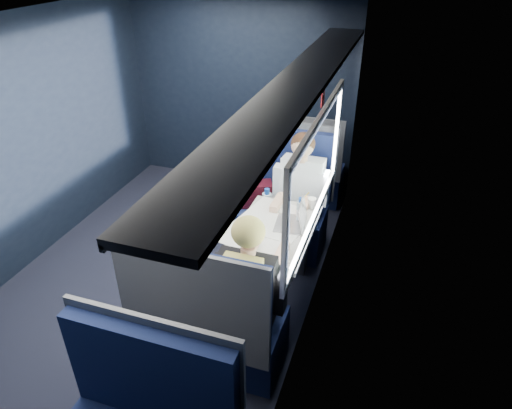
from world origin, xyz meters
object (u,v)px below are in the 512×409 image
(seat_bay_far, at_px, (211,326))
(bottle_small, at_px, (300,210))
(laptop, at_px, (296,220))
(cup, at_px, (312,203))
(seat_bay_near, at_px, (277,207))
(man, at_px, (299,193))
(table, at_px, (271,236))
(woman, at_px, (251,285))
(seat_row_front, at_px, (299,170))

(seat_bay_far, xyz_separation_m, bottle_small, (0.38, 1.08, 0.42))
(laptop, bearing_deg, cup, 79.04)
(seat_bay_near, height_order, cup, seat_bay_near)
(seat_bay_near, xyz_separation_m, laptop, (0.37, -0.76, 0.38))
(seat_bay_near, bearing_deg, man, -33.34)
(table, relative_size, cup, 10.35)
(man, bearing_deg, woman, -90.00)
(bottle_small, bearing_deg, man, 104.27)
(table, distance_m, seat_row_front, 1.82)
(seat_bay_near, relative_size, bottle_small, 5.69)
(laptop, bearing_deg, man, 100.71)
(woman, bearing_deg, laptop, 82.17)
(man, height_order, woman, same)
(woman, height_order, cup, woman)
(table, xyz_separation_m, man, (0.07, 0.70, 0.06))
(table, height_order, man, man)
(man, xyz_separation_m, bottle_small, (0.13, -0.49, 0.12))
(seat_bay_far, distance_m, woman, 0.43)
(man, relative_size, bottle_small, 5.97)
(bottle_small, bearing_deg, laptop, -98.08)
(seat_bay_near, bearing_deg, bottle_small, -59.89)
(woman, distance_m, laptop, 0.83)
(man, relative_size, cup, 13.68)
(seat_bay_far, xyz_separation_m, seat_row_front, (0.00, 2.67, -0.00))
(seat_bay_far, height_order, seat_row_front, seat_bay_far)
(seat_bay_far, relative_size, laptop, 3.80)
(table, relative_size, seat_bay_far, 0.79)
(table, relative_size, seat_row_front, 0.86)
(seat_bay_near, height_order, seat_row_front, seat_bay_near)
(cup, bearing_deg, bottle_small, -102.13)
(man, distance_m, bottle_small, 0.52)
(bottle_small, height_order, cup, bottle_small)
(laptop, height_order, cup, laptop)
(table, xyz_separation_m, seat_bay_far, (-0.18, -0.87, -0.25))
(laptop, height_order, bottle_small, laptop)
(seat_bay_far, bearing_deg, bottle_small, 70.79)
(woman, xyz_separation_m, cup, (0.18, 1.15, 0.06))
(laptop, bearing_deg, seat_bay_far, -110.25)
(seat_bay_near, xyz_separation_m, seat_row_front, (0.01, 0.93, -0.01))
(man, bearing_deg, cup, -55.69)
(man, xyz_separation_m, woman, (0.00, -1.41, 0.01))
(seat_row_front, distance_m, man, 1.17)
(seat_bay_far, bearing_deg, seat_bay_near, 90.35)
(table, distance_m, seat_bay_near, 0.92)
(seat_bay_near, height_order, laptop, seat_bay_near)
(seat_bay_far, bearing_deg, seat_row_front, 90.00)
(seat_bay_near, relative_size, man, 0.95)
(woman, bearing_deg, table, 95.45)
(seat_bay_far, distance_m, cup, 1.43)
(table, xyz_separation_m, seat_bay_near, (-0.19, 0.87, -0.24))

